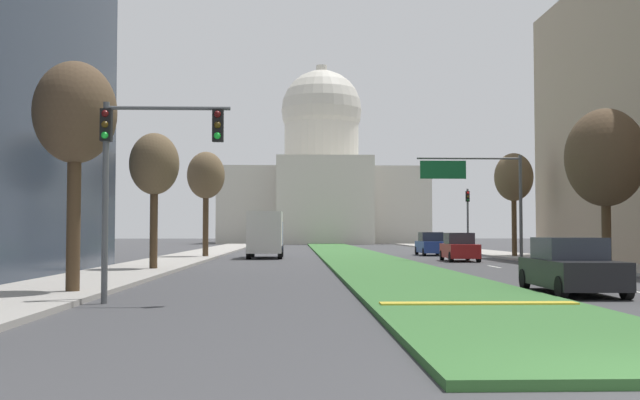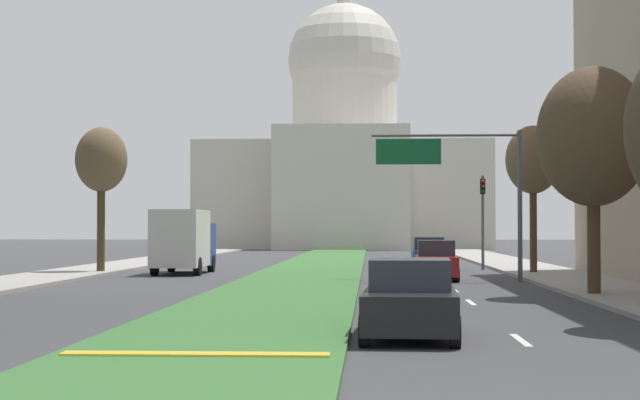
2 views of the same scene
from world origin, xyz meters
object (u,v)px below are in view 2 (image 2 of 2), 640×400
at_px(sedan_lead_stopped, 410,301).
at_px(traffic_light_far_right, 483,210).
at_px(street_tree_right_far, 533,161).
at_px(sedan_midblock, 436,262).
at_px(overhead_guide_sign, 462,173).
at_px(street_tree_left_far, 101,162).
at_px(box_truck_delivery, 183,240).
at_px(capitol_building, 344,165).
at_px(sedan_distant, 429,255).
at_px(street_tree_right_mid, 593,138).

bearing_deg(sedan_lead_stopped, traffic_light_far_right, 81.43).
distance_m(street_tree_right_far, sedan_midblock, 8.84).
xyz_separation_m(traffic_light_far_right, overhead_guide_sign, (-2.25, -12.89, 1.37)).
bearing_deg(sedan_lead_stopped, street_tree_left_far, 116.13).
bearing_deg(box_truck_delivery, capitol_building, 84.62).
bearing_deg(box_truck_delivery, street_tree_left_far, -176.65).
relative_size(traffic_light_far_right, street_tree_right_far, 0.71).
bearing_deg(capitol_building, sedan_midblock, -85.39).
bearing_deg(street_tree_left_far, sedan_distant, 18.84).
height_order(street_tree_right_mid, street_tree_right_far, street_tree_right_mid).
height_order(street_tree_right_mid, sedan_distant, street_tree_right_mid).
bearing_deg(street_tree_left_far, capitol_building, 81.21).
xyz_separation_m(sedan_lead_stopped, box_truck_delivery, (-10.24, 29.53, 0.89)).
distance_m(street_tree_right_mid, street_tree_left_far, 26.70).
distance_m(sedan_distant, box_truck_delivery, 13.73).
bearing_deg(street_tree_left_far, street_tree_right_mid, -38.34).
distance_m(sedan_midblock, sedan_distant, 11.18).
xyz_separation_m(street_tree_left_far, street_tree_right_far, (21.51, -0.05, -0.04)).
distance_m(street_tree_right_mid, sedan_distant, 23.10).
bearing_deg(sedan_distant, sedan_midblock, -91.50).
relative_size(traffic_light_far_right, overhead_guide_sign, 0.80).
bearing_deg(traffic_light_far_right, sedan_lead_stopped, -98.57).
relative_size(overhead_guide_sign, street_tree_right_mid, 0.84).
height_order(capitol_building, box_truck_delivery, capitol_building).
relative_size(street_tree_right_mid, sedan_lead_stopped, 1.64).
height_order(overhead_guide_sign, street_tree_right_far, street_tree_right_far).
bearing_deg(sedan_midblock, sedan_distant, 88.50).
distance_m(capitol_building, street_tree_left_far, 68.80).
height_order(capitol_building, street_tree_right_far, capitol_building).
bearing_deg(box_truck_delivery, sedan_lead_stopped, -70.88).
xyz_separation_m(traffic_light_far_right, box_truck_delivery, (-15.58, -5.90, -1.64)).
bearing_deg(street_tree_right_far, sedan_distant, 129.91).
bearing_deg(sedan_midblock, street_tree_right_far, 46.75).
distance_m(sedan_midblock, box_truck_delivery, 13.57).
bearing_deg(traffic_light_far_right, street_tree_left_far, -162.70).
height_order(capitol_building, sedan_midblock, capitol_building).
height_order(overhead_guide_sign, street_tree_right_mid, street_tree_right_mid).
distance_m(street_tree_left_far, sedan_distant, 18.29).
xyz_separation_m(traffic_light_far_right, sedan_midblock, (-3.30, -11.61, -2.49)).
xyz_separation_m(street_tree_right_mid, street_tree_left_far, (-20.94, 16.56, 0.30)).
height_order(overhead_guide_sign, sedan_midblock, overhead_guide_sign).
distance_m(street_tree_right_far, box_truck_delivery, 17.82).
bearing_deg(sedan_midblock, street_tree_right_mid, -67.77).
height_order(sedan_lead_stopped, box_truck_delivery, box_truck_delivery).
bearing_deg(traffic_light_far_right, capitol_building, 98.49).
bearing_deg(capitol_building, traffic_light_far_right, -81.51).
bearing_deg(sedan_lead_stopped, street_tree_right_mid, 62.68).
distance_m(capitol_building, street_tree_right_mid, 85.20).
bearing_deg(street_tree_right_far, street_tree_right_mid, -91.97).
height_order(street_tree_right_mid, box_truck_delivery, street_tree_right_mid).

